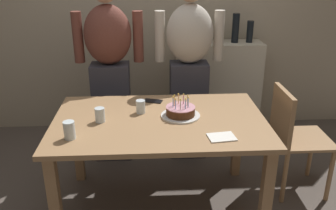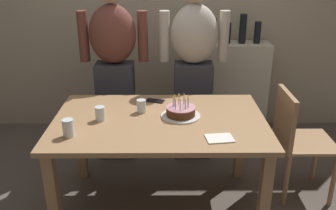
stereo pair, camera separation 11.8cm
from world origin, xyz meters
The scene contains 13 objects.
ground_plane centered at (0.00, 0.00, 0.00)m, with size 10.00×10.00×0.00m, color #564C44.
back_wall centered at (0.00, 1.55, 1.30)m, with size 5.20×0.10×2.60m, color tan.
dining_table centered at (0.00, 0.00, 0.64)m, with size 1.50×0.96×0.74m.
birthday_cake centered at (0.15, 0.04, 0.77)m, with size 0.28×0.28×0.16m.
water_glass_near centered at (-0.57, -0.26, 0.80)m, with size 0.07×0.07×0.12m, color silver.
water_glass_far centered at (-0.13, 0.12, 0.79)m, with size 0.07×0.07×0.10m, color silver.
water_glass_side centered at (-0.41, -0.02, 0.79)m, with size 0.07×0.07×0.10m, color silver.
cell_phone centered at (-0.04, 0.34, 0.74)m, with size 0.14×0.07×0.01m, color black.
napkin_stack centered at (0.38, -0.30, 0.74)m, with size 0.17×0.13×0.01m, color white.
person_man_bearded centered at (-0.42, 0.80, 0.87)m, with size 0.61×0.27×1.66m.
person_woman_cardigan centered at (0.29, 0.80, 0.87)m, with size 0.61×0.27×1.66m.
dining_chair centered at (1.05, 0.17, 0.52)m, with size 0.42×0.42×0.87m.
shelf_cabinet centered at (0.67, 1.33, 0.50)m, with size 0.89×0.30×1.27m.
Camera 1 is at (-0.07, -2.35, 1.81)m, focal length 39.09 mm.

